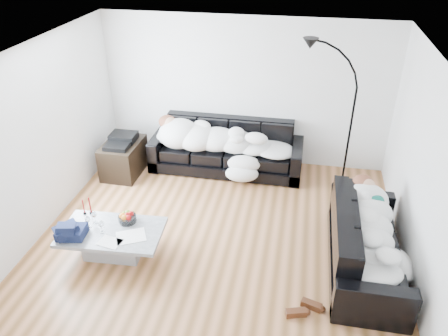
% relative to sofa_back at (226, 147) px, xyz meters
% --- Properties ---
extents(ground, '(5.00, 5.00, 0.00)m').
position_rel_sofa_back_xyz_m(ground, '(0.25, -1.81, -0.43)').
color(ground, brown).
rests_on(ground, ground).
extents(wall_back, '(5.00, 0.02, 2.60)m').
position_rel_sofa_back_xyz_m(wall_back, '(0.25, 0.44, 0.87)').
color(wall_back, silver).
rests_on(wall_back, ground).
extents(wall_left, '(0.02, 4.50, 2.60)m').
position_rel_sofa_back_xyz_m(wall_left, '(-2.25, -1.81, 0.87)').
color(wall_left, silver).
rests_on(wall_left, ground).
extents(wall_right, '(0.02, 4.50, 2.60)m').
position_rel_sofa_back_xyz_m(wall_right, '(2.75, -1.81, 0.87)').
color(wall_right, silver).
rests_on(wall_right, ground).
extents(ceiling, '(5.00, 5.00, 0.00)m').
position_rel_sofa_back_xyz_m(ceiling, '(0.25, -1.81, 2.17)').
color(ceiling, white).
rests_on(ceiling, ground).
extents(sofa_back, '(2.65, 0.92, 0.87)m').
position_rel_sofa_back_xyz_m(sofa_back, '(0.00, 0.00, 0.00)').
color(sofa_back, black).
rests_on(sofa_back, ground).
extents(sofa_right, '(0.88, 2.06, 0.83)m').
position_rel_sofa_back_xyz_m(sofa_right, '(2.22, -2.16, -0.02)').
color(sofa_right, black).
rests_on(sofa_right, ground).
extents(sleeper_back, '(2.24, 0.77, 0.45)m').
position_rel_sofa_back_xyz_m(sleeper_back, '(-0.00, -0.05, 0.21)').
color(sleeper_back, white).
rests_on(sleeper_back, sofa_back).
extents(sleeper_right, '(0.75, 1.77, 0.43)m').
position_rel_sofa_back_xyz_m(sleeper_right, '(2.22, -2.16, 0.20)').
color(sleeper_right, white).
rests_on(sleeper_right, sofa_right).
extents(teal_cushion, '(0.42, 0.38, 0.20)m').
position_rel_sofa_back_xyz_m(teal_cushion, '(2.16, -1.52, 0.29)').
color(teal_cushion, '#0C5748').
rests_on(teal_cushion, sofa_right).
extents(coffee_table, '(1.37, 0.85, 0.39)m').
position_rel_sofa_back_xyz_m(coffee_table, '(-1.06, -2.53, -0.24)').
color(coffee_table, '#939699').
rests_on(coffee_table, ground).
extents(fruit_bowl, '(0.26, 0.26, 0.15)m').
position_rel_sofa_back_xyz_m(fruit_bowl, '(-0.93, -2.30, 0.03)').
color(fruit_bowl, white).
rests_on(fruit_bowl, coffee_table).
extents(wine_glass_a, '(0.09, 0.09, 0.17)m').
position_rel_sofa_back_xyz_m(wine_glass_a, '(-1.35, -2.41, 0.04)').
color(wine_glass_a, white).
rests_on(wine_glass_a, coffee_table).
extents(wine_glass_b, '(0.07, 0.07, 0.17)m').
position_rel_sofa_back_xyz_m(wine_glass_b, '(-1.39, -2.52, 0.04)').
color(wine_glass_b, white).
rests_on(wine_glass_b, coffee_table).
extents(wine_glass_c, '(0.08, 0.08, 0.18)m').
position_rel_sofa_back_xyz_m(wine_glass_c, '(-1.17, -2.58, 0.04)').
color(wine_glass_c, white).
rests_on(wine_glass_c, coffee_table).
extents(candle_left, '(0.05, 0.05, 0.23)m').
position_rel_sofa_back_xyz_m(candle_left, '(-1.58, -2.25, 0.07)').
color(candle_left, maroon).
rests_on(candle_left, coffee_table).
extents(candle_right, '(0.06, 0.06, 0.26)m').
position_rel_sofa_back_xyz_m(candle_right, '(-1.49, -2.23, 0.09)').
color(candle_right, maroon).
rests_on(candle_right, coffee_table).
extents(newspaper_a, '(0.46, 0.42, 0.01)m').
position_rel_sofa_back_xyz_m(newspaper_a, '(-0.77, -2.60, -0.04)').
color(newspaper_a, silver).
rests_on(newspaper_a, coffee_table).
extents(newspaper_b, '(0.32, 0.26, 0.01)m').
position_rel_sofa_back_xyz_m(newspaper_b, '(-0.99, -2.75, -0.04)').
color(newspaper_b, silver).
rests_on(newspaper_b, coffee_table).
extents(navy_jacket, '(0.48, 0.46, 0.19)m').
position_rel_sofa_back_xyz_m(navy_jacket, '(-1.56, -2.77, 0.13)').
color(navy_jacket, black).
rests_on(navy_jacket, coffee_table).
extents(shoes, '(0.43, 0.33, 0.09)m').
position_rel_sofa_back_xyz_m(shoes, '(1.48, -3.07, -0.39)').
color(shoes, '#472311').
rests_on(shoes, ground).
extents(av_cabinet, '(0.60, 0.87, 0.59)m').
position_rel_sofa_back_xyz_m(av_cabinet, '(-1.74, -0.48, -0.14)').
color(av_cabinet, black).
rests_on(av_cabinet, ground).
extents(stereo, '(0.44, 0.35, 0.13)m').
position_rel_sofa_back_xyz_m(stereo, '(-1.74, -0.48, 0.22)').
color(stereo, black).
rests_on(stereo, av_cabinet).
extents(floor_lamp, '(0.81, 0.40, 2.16)m').
position_rel_sofa_back_xyz_m(floor_lamp, '(2.01, -0.26, 0.65)').
color(floor_lamp, black).
rests_on(floor_lamp, ground).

